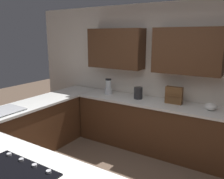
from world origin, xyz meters
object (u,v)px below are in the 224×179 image
Objects in this scene: blender at (108,88)px; spice_rack at (174,95)px; cooktop at (5,177)px; kettle at (138,93)px; mixing_bowl at (211,107)px.

blender is 1.05× the size of spice_rack.
kettle is at bearing -87.24° from cooktop.
mixing_bowl is (-1.12, -2.77, 0.05)m from cooktop.
spice_rack is at bearing -178.49° from blender.
blender reaches higher than kettle.
blender is 1.54× the size of mixing_bowl.
cooktop is at bearing 68.02° from mixing_bowl.
blender reaches higher than spice_rack.
cooktop is at bearing 79.55° from spice_rack.
cooktop is at bearing 92.76° from kettle.
mixing_bowl is (-1.90, -0.00, -0.08)m from blender.
kettle is at bearing 3.03° from spice_rack.
blender is 1.43× the size of kettle.
cooktop is 2.88m from blender.
mixing_bowl is 0.68× the size of spice_rack.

